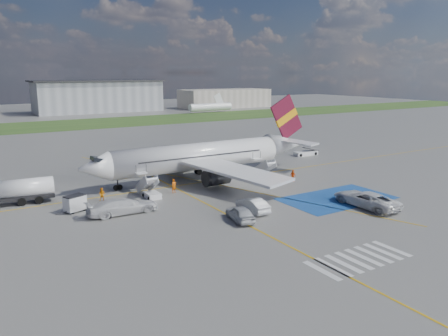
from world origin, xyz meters
The scene contains 22 objects.
ground centered at (0.00, 0.00, 0.00)m, with size 400.00×400.00×0.00m, color #60605E.
grass_strip centered at (0.00, 95.00, 0.01)m, with size 400.00×30.00×0.01m, color #2D4C1E.
taxiway_line_main centered at (0.00, 12.00, 0.01)m, with size 120.00×0.20×0.01m, color gold.
taxiway_line_cross centered at (-5.00, -10.00, 0.01)m, with size 0.20×60.00×0.01m, color gold.
taxiway_line_diag centered at (0.00, 12.00, 0.01)m, with size 0.20×60.00×0.01m, color gold.
staging_box centered at (10.00, -4.00, 0.01)m, with size 14.00×8.00×0.01m, color #184692.
crosswalk centered at (-1.80, -18.00, 0.01)m, with size 9.00×4.00×0.01m.
terminal_centre centered at (20.00, 135.00, 6.00)m, with size 48.00×18.00×12.00m, color gray.
terminal_east centered at (75.00, 128.00, 4.00)m, with size 40.00×16.00×8.00m, color #9F9889.
airliner centered at (1.51, 14.00, 3.39)m, with size 36.81×32.95×11.92m.
airstairs_fwd centered at (-9.50, 8.70, 0.62)m, with size 1.90×5.20×3.60m.
airstairs_aft centered at (9.00, 8.70, 0.62)m, with size 1.90×5.20×3.60m.
fuel_tanker centered at (-24.34, 14.27, 1.25)m, with size 8.90×3.26×2.97m.
gpu_cart centered at (-19.01, 7.69, 0.85)m, with size 2.63×2.18×1.89m.
belt_loader centered at (26.49, 20.02, 0.38)m, with size 5.17×2.10×1.53m.
car_silver_a centered at (-4.87, -4.63, 0.80)m, with size 1.88×4.68×1.60m, color #BABDC2.
car_silver_b centered at (-1.96, -2.82, 0.79)m, with size 1.67×4.79×1.58m, color #BABEC2.
van_white_a centered at (10.39, -8.14, 1.21)m, with size 2.97×6.43×2.41m, color silver.
van_white_b centered at (-14.67, 4.12, 1.16)m, with size 2.42×5.95×2.33m, color silver.
crew_fwd centered at (-6.17, 8.96, 0.93)m, with size 0.68×0.44×1.86m, color orange.
crew_nose centered at (-15.19, 10.25, 0.81)m, with size 0.79×0.61×1.62m, color orange.
crew_aft centered at (10.99, 5.55, 0.86)m, with size 1.01×0.42×1.72m, color orange.
Camera 1 is at (-29.30, -41.17, 15.30)m, focal length 35.00 mm.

